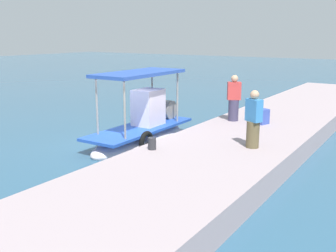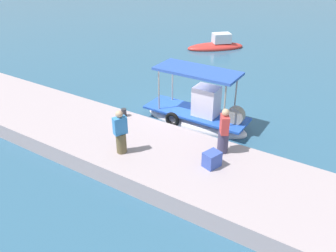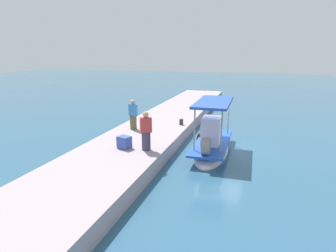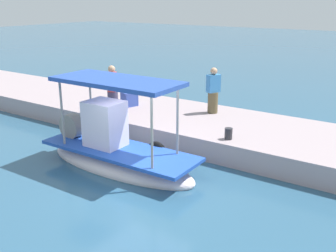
# 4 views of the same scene
# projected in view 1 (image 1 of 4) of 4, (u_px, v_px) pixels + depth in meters

# --- Properties ---
(ground_plane) EXTENTS (120.00, 120.00, 0.00)m
(ground_plane) POSITION_uv_depth(u_px,v_px,m) (120.00, 146.00, 14.42)
(ground_plane) COLOR #2E5977
(dock_quay) EXTENTS (36.00, 4.05, 0.71)m
(dock_quay) POSITION_uv_depth(u_px,v_px,m) (223.00, 156.00, 12.13)
(dock_quay) COLOR #A59498
(dock_quay) RESTS_ON ground_plane
(main_fishing_boat) EXTENTS (5.20, 1.76, 3.04)m
(main_fishing_boat) POSITION_uv_depth(u_px,v_px,m) (142.00, 130.00, 14.92)
(main_fishing_boat) COLOR white
(main_fishing_boat) RESTS_ON ground_plane
(fisherman_near_bollard) EXTENTS (0.55, 0.58, 1.79)m
(fisherman_near_bollard) POSITION_uv_depth(u_px,v_px,m) (234.00, 100.00, 15.27)
(fisherman_near_bollard) COLOR #3F3A56
(fisherman_near_bollard) RESTS_ON dock_quay
(fisherman_by_crate) EXTENTS (0.52, 0.56, 1.72)m
(fisherman_by_crate) POSITION_uv_depth(u_px,v_px,m) (253.00, 122.00, 11.59)
(fisherman_by_crate) COLOR brown
(fisherman_by_crate) RESTS_ON dock_quay
(mooring_bollard) EXTENTS (0.24, 0.24, 0.35)m
(mooring_bollard) POSITION_uv_depth(u_px,v_px,m) (152.00, 144.00, 11.52)
(mooring_bollard) COLOR #2D2D33
(mooring_bollard) RESTS_ON dock_quay
(cargo_crate) EXTENTS (0.61, 0.68, 0.56)m
(cargo_crate) POSITION_uv_depth(u_px,v_px,m) (260.00, 116.00, 14.88)
(cargo_crate) COLOR #3850AE
(cargo_crate) RESTS_ON dock_quay
(marker_buoy) EXTENTS (0.48, 0.48, 0.48)m
(marker_buoy) POSITION_uv_depth(u_px,v_px,m) (147.00, 100.00, 24.09)
(marker_buoy) COLOR #E25822
(marker_buoy) RESTS_ON ground_plane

